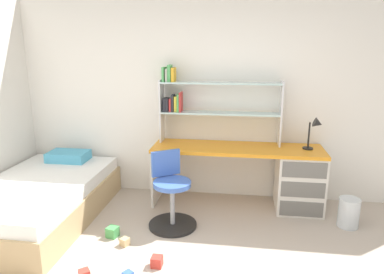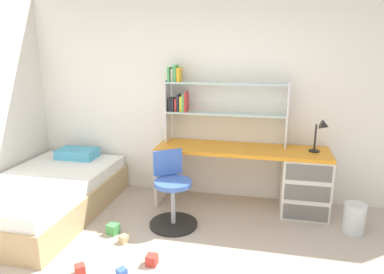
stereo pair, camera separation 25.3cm
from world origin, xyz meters
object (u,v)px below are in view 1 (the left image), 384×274
Objects in this scene: swivel_chair at (171,197)px; waste_bin at (349,213)px; bed_platform at (40,200)px; toy_block_green_1 at (113,232)px; toy_block_red_5 at (157,262)px; bookshelf_hutch at (205,100)px; toy_block_natural_3 at (125,242)px; desk_lamp at (316,129)px; desk at (282,175)px.

waste_bin is at bearing 7.06° from swivel_chair.
bed_platform reaches higher than toy_block_green_1.
toy_block_red_5 is (-1.87, -0.99, -0.11)m from waste_bin.
bookshelf_hutch is 2.03m from waste_bin.
swivel_chair reaches higher than waste_bin.
waste_bin is at bearing 17.23° from toy_block_natural_3.
swivel_chair is (-0.27, -0.78, -0.95)m from bookshelf_hutch.
bookshelf_hutch reaches higher than toy_block_green_1.
bed_platform is 20.51× the size of toy_block_red_5.
toy_block_green_1 is 0.71m from toy_block_red_5.
bookshelf_hutch is at bearing 172.64° from desk_lamp.
desk_lamp is (0.34, -0.00, 0.58)m from desk.
desk_lamp is 0.48× the size of swivel_chair.
toy_block_green_1 is (-2.44, -0.56, -0.11)m from waste_bin.
swivel_chair is at bearing -153.26° from desk.
toy_block_red_5 is (-1.20, -1.37, -0.37)m from desk.
swivel_chair is 10.66× the size of toy_block_natural_3.
desk_lamp reaches higher than toy_block_natural_3.
bookshelf_hutch reaches higher than bed_platform.
desk_lamp reaches higher than desk.
bookshelf_hutch is 1.81× the size of swivel_chair.
desk is at bearing 26.74° from swivel_chair.
desk is 1.96m from toy_block_natural_3.
waste_bin is (0.68, -0.38, -0.25)m from desk.
desk is 2.03m from toy_block_green_1.
desk_lamp is 3.64× the size of toy_block_green_1.
bookshelf_hutch is at bearing 70.54° from swivel_chair.
desk_lamp is 3.20m from bed_platform.
toy_block_natural_3 is at bearing -20.01° from bed_platform.
toy_block_green_1 is at bearing 141.96° from toy_block_natural_3.
swivel_chair reaches higher than desk.
swivel_chair reaches higher than bed_platform.
bookshelf_hutch is (-0.94, 0.16, 0.85)m from desk.
toy_block_natural_3 is at bearing -162.77° from waste_bin.
bed_platform is at bearing -174.97° from waste_bin.
toy_block_green_1 is at bearing -151.90° from desk.
desk_lamp is 2.26m from toy_block_red_5.
waste_bin is at bearing 13.02° from toy_block_green_1.
toy_block_natural_3 is at bearing -117.49° from bookshelf_hutch.
swivel_chair reaches higher than toy_block_green_1.
bed_platform is at bearing -177.57° from swivel_chair.
bed_platform is (-3.04, -0.67, -0.76)m from desk_lamp.
waste_bin is at bearing 27.83° from toy_block_red_5.
swivel_chair is at bearing -109.46° from bookshelf_hutch.
bed_platform is 6.08× the size of waste_bin.
toy_block_red_5 is (0.39, -0.29, 0.01)m from toy_block_natural_3.
toy_block_red_5 is (0.02, -0.75, -0.27)m from swivel_chair.
swivel_chair is at bearing -172.94° from waste_bin.
desk is 2.79m from bed_platform.
toy_block_green_1 reaches higher than toy_block_natural_3.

